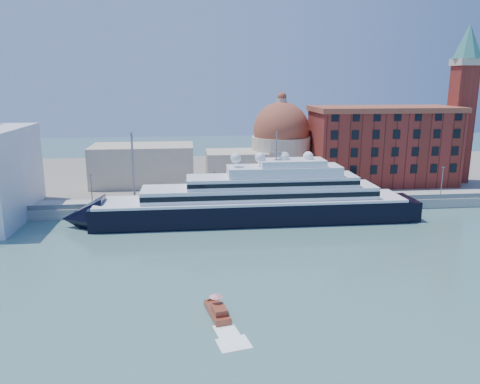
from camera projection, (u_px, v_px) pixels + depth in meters
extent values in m
plane|color=#3B6763|center=(224.00, 258.00, 88.44)|extent=(400.00, 400.00, 0.00)
cube|color=gray|center=(214.00, 205.00, 121.02)|extent=(180.00, 10.00, 2.50)
cube|color=slate|center=(208.00, 175.00, 160.71)|extent=(260.00, 72.00, 2.00)
cube|color=slate|center=(215.00, 203.00, 116.24)|extent=(180.00, 0.10, 1.20)
cube|color=black|center=(252.00, 213.00, 111.08)|extent=(73.97, 11.38, 6.16)
cone|color=black|center=(84.00, 218.00, 106.94)|extent=(9.48, 11.38, 11.38)
cube|color=black|center=(400.00, 209.00, 115.05)|extent=(5.69, 10.43, 5.69)
cube|color=white|center=(252.00, 199.00, 110.30)|extent=(72.07, 11.57, 0.57)
cube|color=white|center=(260.00, 192.00, 110.11)|extent=(55.00, 9.48, 2.85)
cube|color=black|center=(263.00, 197.00, 105.52)|extent=(55.00, 0.15, 1.14)
cube|color=white|center=(272.00, 181.00, 109.79)|extent=(39.83, 8.54, 2.47)
cube|color=white|center=(284.00, 171.00, 109.54)|extent=(26.55, 7.59, 2.28)
cube|color=white|center=(292.00, 163.00, 109.30)|extent=(15.17, 6.64, 1.52)
cylinder|color=slate|center=(277.00, 146.00, 107.97)|extent=(0.28, 0.28, 6.64)
sphere|color=white|center=(236.00, 158.00, 107.58)|extent=(2.47, 2.47, 2.47)
sphere|color=white|center=(260.00, 158.00, 108.19)|extent=(2.47, 2.47, 2.47)
sphere|color=white|center=(284.00, 157.00, 108.79)|extent=(2.47, 2.47, 2.47)
sphere|color=white|center=(308.00, 157.00, 109.40)|extent=(2.47, 2.47, 2.47)
cube|color=maroon|center=(217.00, 312.00, 66.94)|extent=(3.62, 7.10, 1.13)
cube|color=maroon|center=(219.00, 310.00, 65.67)|extent=(2.35, 3.14, 0.90)
cylinder|color=slate|center=(216.00, 302.00, 67.13)|extent=(0.07, 0.07, 1.81)
cone|color=red|center=(216.00, 295.00, 66.89)|extent=(2.03, 2.03, 0.45)
cube|color=maroon|center=(382.00, 148.00, 141.22)|extent=(42.00, 18.00, 22.00)
cube|color=brown|center=(385.00, 109.00, 138.54)|extent=(43.00, 19.00, 1.50)
cube|color=maroon|center=(460.00, 125.00, 142.26)|extent=(6.00, 6.00, 35.00)
cube|color=beige|center=(466.00, 62.00, 137.95)|extent=(7.00, 7.00, 2.00)
cone|color=#387B6F|center=(469.00, 41.00, 136.56)|extent=(8.40, 8.40, 10.00)
cylinder|color=beige|center=(281.00, 159.00, 144.76)|extent=(18.00, 18.00, 14.00)
sphere|color=brown|center=(281.00, 130.00, 142.66)|extent=(17.00, 17.00, 17.00)
cylinder|color=beige|center=(282.00, 103.00, 140.80)|extent=(3.00, 3.00, 3.00)
cube|color=beige|center=(236.00, 168.00, 141.80)|extent=(18.00, 14.00, 10.00)
cube|color=beige|center=(143.00, 165.00, 140.52)|extent=(30.00, 16.00, 12.00)
cylinder|color=slate|center=(92.00, 191.00, 113.71)|extent=(0.24, 0.24, 8.00)
cube|color=slate|center=(90.00, 175.00, 112.75)|extent=(0.80, 0.30, 0.25)
cylinder|color=slate|center=(215.00, 188.00, 116.90)|extent=(0.24, 0.24, 8.00)
cube|color=slate|center=(215.00, 172.00, 115.95)|extent=(0.80, 0.30, 0.25)
cylinder|color=slate|center=(331.00, 185.00, 120.09)|extent=(0.24, 0.24, 8.00)
cube|color=slate|center=(332.00, 170.00, 119.14)|extent=(0.80, 0.30, 0.25)
cylinder|color=slate|center=(442.00, 183.00, 123.28)|extent=(0.24, 0.24, 8.00)
cube|color=slate|center=(443.00, 167.00, 122.33)|extent=(0.80, 0.30, 0.25)
cylinder|color=slate|center=(133.00, 169.00, 115.54)|extent=(0.50, 0.50, 18.00)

